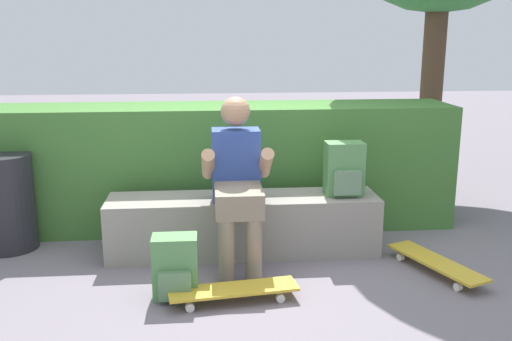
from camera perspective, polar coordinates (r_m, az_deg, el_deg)
name	(u,v)px	position (r m, az deg, el deg)	size (l,w,h in m)	color
ground_plane	(247,271)	(4.07, -0.90, -9.97)	(24.00, 24.00, 0.00)	slate
bench_main	(243,225)	(4.32, -1.26, -5.42)	(2.01, 0.45, 0.44)	gray
person_skater	(237,178)	(3.99, -1.89, -0.73)	(0.49, 0.62, 1.19)	#2D4793
skateboard_near_person	(233,290)	(3.61, -2.26, -11.83)	(0.82, 0.31, 0.09)	gold
skateboard_beside_bench	(436,263)	(4.20, 17.52, -8.76)	(0.48, 0.82, 0.09)	gold
backpack_on_bench	(344,170)	(4.31, 8.79, 0.08)	(0.28, 0.23, 0.40)	#51894C
backpack_on_ground	(175,268)	(3.66, -8.05, -9.60)	(0.28, 0.23, 0.40)	#51894C
hedge_row	(202,166)	(4.89, -5.45, 0.43)	(4.23, 0.66, 1.03)	#3E7130
trash_bin	(6,202)	(4.74, -23.62, -2.92)	(0.42, 0.42, 0.74)	#232328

